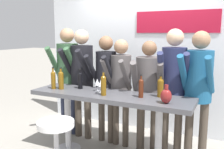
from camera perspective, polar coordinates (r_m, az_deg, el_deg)
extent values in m
cube|color=silver|center=(4.53, 7.04, 5.27)|extent=(3.83, 0.10, 2.83)
cube|color=#B2142D|center=(4.31, 14.45, 11.62)|extent=(1.36, 0.02, 0.36)
cube|color=#4C4C51|center=(3.36, -0.65, -4.94)|extent=(2.23, 0.58, 0.06)
cylinder|color=#B2B2B7|center=(3.83, -10.06, -10.17)|extent=(0.09, 0.09, 0.87)
cylinder|color=#B2B2B7|center=(4.01, -9.87, -16.24)|extent=(0.36, 0.36, 0.02)
cylinder|color=#B2B2B7|center=(3.27, 10.57, -13.71)|extent=(0.09, 0.09, 0.87)
cylinder|color=white|center=(3.10, -12.75, -10.96)|extent=(0.44, 0.44, 0.07)
cylinder|color=#23283D|center=(4.49, -10.88, -7.58)|extent=(0.11, 0.11, 0.87)
cylinder|color=#23283D|center=(4.40, -8.66, -7.88)|extent=(0.11, 0.11, 0.87)
cylinder|color=#335638|center=(4.28, -10.07, 2.33)|extent=(0.39, 0.39, 0.69)
sphere|color=#9E7556|center=(4.25, -10.26, 8.80)|extent=(0.24, 0.24, 0.24)
cylinder|color=#335638|center=(4.22, -13.22, 2.81)|extent=(0.13, 0.41, 0.53)
cylinder|color=#335638|center=(4.05, -9.20, 2.66)|extent=(0.13, 0.41, 0.53)
cylinder|color=#473D33|center=(4.30, -7.72, -8.34)|extent=(0.11, 0.11, 0.86)
cylinder|color=#473D33|center=(4.19, -5.56, -8.78)|extent=(0.11, 0.11, 0.86)
cylinder|color=black|center=(4.07, -6.86, 1.83)|extent=(0.38, 0.38, 0.68)
sphere|color=#D6AD89|center=(4.04, -7.00, 8.54)|extent=(0.23, 0.23, 0.23)
cylinder|color=black|center=(4.04, -10.21, 2.39)|extent=(0.11, 0.41, 0.52)
cylinder|color=black|center=(3.84, -6.31, 2.10)|extent=(0.11, 0.41, 0.52)
cylinder|color=#473D33|center=(4.10, -2.39, -9.49)|extent=(0.10, 0.10, 0.82)
cylinder|color=#473D33|center=(4.02, -0.25, -9.90)|extent=(0.10, 0.10, 0.82)
cylinder|color=black|center=(3.88, -1.37, 0.55)|extent=(0.34, 0.34, 0.65)
sphere|color=brown|center=(3.84, -1.40, 7.21)|extent=(0.22, 0.22, 0.22)
cylinder|color=black|center=(3.83, -4.53, 1.09)|extent=(0.10, 0.38, 0.49)
cylinder|color=black|center=(3.67, -0.63, 0.75)|extent=(0.10, 0.38, 0.49)
cylinder|color=#473D33|center=(3.97, 0.89, -10.33)|extent=(0.10, 0.10, 0.79)
cylinder|color=#473D33|center=(3.90, 3.12, -10.71)|extent=(0.10, 0.10, 0.79)
cylinder|color=#514C4C|center=(3.75, 2.06, -0.30)|extent=(0.32, 0.32, 0.63)
sphere|color=#9E7556|center=(3.70, 2.10, 6.38)|extent=(0.21, 0.21, 0.21)
cylinder|color=#514C4C|center=(3.68, -1.01, 0.22)|extent=(0.09, 0.37, 0.48)
cylinder|color=#514C4C|center=(3.55, 3.08, -0.14)|extent=(0.09, 0.37, 0.48)
cylinder|color=#473D33|center=(3.81, 6.56, -11.33)|extent=(0.12, 0.12, 0.78)
cylinder|color=#473D33|center=(3.79, 9.66, -11.53)|extent=(0.12, 0.12, 0.78)
cylinder|color=#514C4C|center=(3.61, 8.36, -0.94)|extent=(0.43, 0.43, 0.62)
sphere|color=brown|center=(3.55, 8.53, 5.94)|extent=(0.21, 0.21, 0.21)
cylinder|color=#514C4C|center=(3.47, 5.22, -0.53)|extent=(0.16, 0.39, 0.48)
cylinder|color=#514C4C|center=(3.43, 10.98, -0.78)|extent=(0.16, 0.39, 0.48)
cylinder|color=#473D33|center=(3.75, 12.00, -11.18)|extent=(0.11, 0.11, 0.86)
cylinder|color=#473D33|center=(3.74, 14.87, -11.34)|extent=(0.11, 0.11, 0.86)
cylinder|color=#23284C|center=(3.55, 13.91, 0.52)|extent=(0.38, 0.38, 0.68)
sphere|color=#D6AD89|center=(3.51, 14.22, 8.23)|extent=(0.23, 0.23, 0.23)
cylinder|color=#23284C|center=(3.39, 11.10, 1.05)|extent=(0.14, 0.41, 0.52)
cylinder|color=#23284C|center=(3.37, 16.50, 0.79)|extent=(0.14, 0.41, 0.52)
cylinder|color=#473D33|center=(3.67, 17.16, -12.01)|extent=(0.11, 0.11, 0.85)
cylinder|color=#473D33|center=(3.63, 20.09, -12.40)|extent=(0.11, 0.11, 0.85)
cylinder|color=#19517A|center=(3.45, 19.28, -0.34)|extent=(0.38, 0.38, 0.67)
sphere|color=#9E7556|center=(3.40, 19.71, 7.47)|extent=(0.23, 0.23, 0.23)
cylinder|color=#19517A|center=(3.32, 15.95, 0.33)|extent=(0.13, 0.40, 0.52)
cylinder|color=#19517A|center=(3.25, 21.45, -0.17)|extent=(0.13, 0.40, 0.52)
cylinder|color=#4C1E0F|center=(3.16, 6.62, -3.45)|extent=(0.06, 0.06, 0.21)
sphere|color=#4C1E0F|center=(3.14, 6.65, -1.61)|extent=(0.06, 0.06, 0.06)
cylinder|color=#4C1E0F|center=(3.13, 6.67, -0.96)|extent=(0.02, 0.02, 0.07)
cylinder|color=black|center=(3.12, 6.68, -0.16)|extent=(0.03, 0.03, 0.02)
cylinder|color=black|center=(3.67, -7.27, -1.64)|extent=(0.07, 0.07, 0.21)
sphere|color=black|center=(3.65, -7.31, -0.05)|extent=(0.07, 0.07, 0.07)
cylinder|color=black|center=(3.65, -7.32, 0.52)|extent=(0.03, 0.03, 0.07)
cylinder|color=black|center=(3.64, -7.33, 1.21)|extent=(0.03, 0.03, 0.02)
cylinder|color=#B7BCC1|center=(3.99, -13.22, -1.00)|extent=(0.07, 0.07, 0.20)
sphere|color=#B7BCC1|center=(3.98, -13.27, 0.38)|extent=(0.07, 0.07, 0.07)
cylinder|color=#B7BCC1|center=(3.97, -13.29, 0.87)|extent=(0.03, 0.03, 0.07)
cylinder|color=black|center=(3.97, -13.31, 1.47)|extent=(0.03, 0.03, 0.01)
cylinder|color=brown|center=(3.68, -11.58, -1.60)|extent=(0.08, 0.08, 0.22)
sphere|color=brown|center=(3.66, -11.63, 0.11)|extent=(0.08, 0.08, 0.08)
cylinder|color=brown|center=(3.66, -11.66, 0.72)|extent=(0.03, 0.03, 0.08)
cylinder|color=black|center=(3.65, -11.68, 1.45)|extent=(0.03, 0.03, 0.02)
cylinder|color=brown|center=(3.25, -1.96, -2.84)|extent=(0.07, 0.07, 0.23)
sphere|color=brown|center=(3.23, -1.97, -0.88)|extent=(0.07, 0.07, 0.07)
cylinder|color=brown|center=(3.22, -1.97, -0.19)|extent=(0.03, 0.03, 0.08)
cylinder|color=black|center=(3.22, -1.98, 0.66)|extent=(0.03, 0.03, 0.02)
cylinder|color=brown|center=(3.23, 11.01, -3.35)|extent=(0.08, 0.08, 0.20)
sphere|color=brown|center=(3.21, 11.07, -1.62)|extent=(0.08, 0.08, 0.08)
cylinder|color=brown|center=(3.20, 11.09, -1.01)|extent=(0.03, 0.03, 0.07)
cylinder|color=black|center=(3.20, 11.11, -0.26)|extent=(0.03, 0.03, 0.01)
cylinder|color=brown|center=(3.73, -13.26, -1.50)|extent=(0.07, 0.07, 0.23)
sphere|color=brown|center=(3.71, -13.33, 0.21)|extent=(0.07, 0.07, 0.07)
cylinder|color=brown|center=(3.70, -13.35, 0.81)|extent=(0.02, 0.02, 0.08)
cylinder|color=black|center=(3.70, -13.38, 1.55)|extent=(0.03, 0.03, 0.02)
cylinder|color=silver|center=(3.41, -2.61, -4.15)|extent=(0.06, 0.06, 0.01)
cylinder|color=silver|center=(3.40, -2.61, -3.44)|extent=(0.01, 0.01, 0.08)
cone|color=silver|center=(3.38, -2.62, -2.03)|extent=(0.07, 0.07, 0.09)
cylinder|color=silver|center=(3.51, -3.35, -3.78)|extent=(0.06, 0.06, 0.01)
cylinder|color=silver|center=(3.50, -3.36, -3.09)|extent=(0.01, 0.01, 0.08)
cone|color=silver|center=(3.48, -3.38, -1.71)|extent=(0.07, 0.07, 0.09)
ellipsoid|color=maroon|center=(2.96, 12.26, -4.86)|extent=(0.13, 0.13, 0.17)
cylinder|color=maroon|center=(2.93, 12.33, -2.77)|extent=(0.04, 0.04, 0.05)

